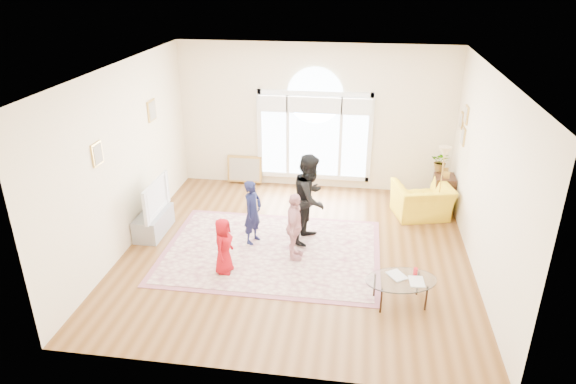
# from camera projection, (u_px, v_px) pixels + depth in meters

# --- Properties ---
(ground) EXTENTS (6.00, 6.00, 0.00)m
(ground) POSITION_uv_depth(u_px,v_px,m) (296.00, 251.00, 9.11)
(ground) COLOR brown
(ground) RESTS_ON ground
(room_shell) EXTENTS (6.00, 6.00, 6.00)m
(room_shell) POSITION_uv_depth(u_px,v_px,m) (314.00, 121.00, 11.03)
(room_shell) COLOR beige
(room_shell) RESTS_ON ground
(area_rug) EXTENTS (3.60, 2.60, 0.02)m
(area_rug) POSITION_uv_depth(u_px,v_px,m) (271.00, 251.00, 9.09)
(area_rug) COLOR beige
(area_rug) RESTS_ON ground
(rug_border) EXTENTS (3.80, 2.80, 0.01)m
(rug_border) POSITION_uv_depth(u_px,v_px,m) (271.00, 251.00, 9.10)
(rug_border) COLOR #965564
(rug_border) RESTS_ON ground
(tv_console) EXTENTS (0.45, 1.00, 0.42)m
(tv_console) POSITION_uv_depth(u_px,v_px,m) (154.00, 223.00, 9.66)
(tv_console) COLOR gray
(tv_console) RESTS_ON ground
(television) EXTENTS (0.17, 1.12, 0.65)m
(television) POSITION_uv_depth(u_px,v_px,m) (151.00, 197.00, 9.44)
(television) COLOR black
(television) RESTS_ON tv_console
(coffee_table) EXTENTS (1.19, 0.91, 0.54)m
(coffee_table) POSITION_uv_depth(u_px,v_px,m) (401.00, 281.00, 7.56)
(coffee_table) COLOR silver
(coffee_table) RESTS_ON ground
(armchair) EXTENTS (1.27, 1.17, 0.69)m
(armchair) POSITION_uv_depth(u_px,v_px,m) (422.00, 201.00, 10.23)
(armchair) COLOR yellow
(armchair) RESTS_ON ground
(side_cabinet) EXTENTS (0.40, 0.50, 0.70)m
(side_cabinet) POSITION_uv_depth(u_px,v_px,m) (443.00, 192.00, 10.62)
(side_cabinet) COLOR black
(side_cabinet) RESTS_ON ground
(floor_lamp) EXTENTS (0.31, 0.31, 1.51)m
(floor_lamp) POSITION_uv_depth(u_px,v_px,m) (444.00, 158.00, 9.77)
(floor_lamp) COLOR black
(floor_lamp) RESTS_ON ground
(plant_pedestal) EXTENTS (0.20, 0.20, 0.70)m
(plant_pedestal) POSITION_uv_depth(u_px,v_px,m) (438.00, 186.00, 10.89)
(plant_pedestal) COLOR white
(plant_pedestal) RESTS_ON ground
(potted_plant) EXTENTS (0.46, 0.42, 0.42)m
(potted_plant) POSITION_uv_depth(u_px,v_px,m) (441.00, 162.00, 10.66)
(potted_plant) COLOR #33722D
(potted_plant) RESTS_ON plant_pedestal
(leaning_picture) EXTENTS (0.80, 0.14, 0.62)m
(leaning_picture) POSITION_uv_depth(u_px,v_px,m) (245.00, 183.00, 11.94)
(leaning_picture) COLOR tan
(leaning_picture) RESTS_ON ground
(child_red) EXTENTS (0.35, 0.50, 0.96)m
(child_red) POSITION_uv_depth(u_px,v_px,m) (224.00, 246.00, 8.29)
(child_red) COLOR #A40B14
(child_red) RESTS_ON area_rug
(child_navy) EXTENTS (0.43, 0.51, 1.19)m
(child_navy) POSITION_uv_depth(u_px,v_px,m) (253.00, 212.00, 9.16)
(child_navy) COLOR #14183C
(child_navy) RESTS_ON area_rug
(child_black) EXTENTS (0.82, 0.94, 1.65)m
(child_black) POSITION_uv_depth(u_px,v_px,m) (310.00, 198.00, 9.15)
(child_black) COLOR black
(child_black) RESTS_ON area_rug
(child_pink) EXTENTS (0.30, 0.71, 1.20)m
(child_pink) POSITION_uv_depth(u_px,v_px,m) (294.00, 227.00, 8.63)
(child_pink) COLOR pink
(child_pink) RESTS_ON area_rug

